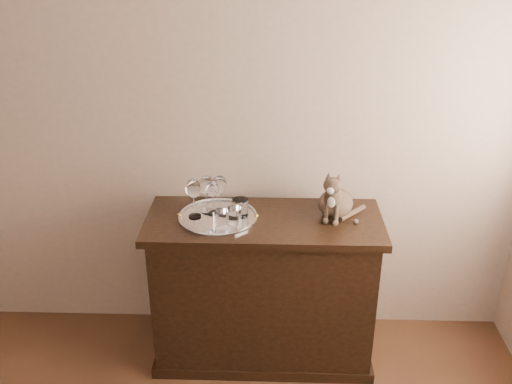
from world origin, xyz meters
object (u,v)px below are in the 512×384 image
tray (218,218)px  tumbler_b (221,219)px  wine_glass_c (194,198)px  wine_glass_a (207,194)px  wine_glass_b (220,194)px  wine_glass_d (213,198)px  sideboard (264,289)px  tumbler_a (234,215)px  cat (336,191)px  tumbler_c (240,208)px

tray → tumbler_b: size_ratio=4.78×
wine_glass_c → wine_glass_a: bearing=46.1°
wine_glass_b → wine_glass_d: (-0.03, -0.03, -0.01)m
sideboard → wine_glass_c: size_ratio=5.82×
tumbler_a → cat: bearing=13.0°
sideboard → cat: bearing=9.0°
wine_glass_b → tumbler_c: (0.11, -0.05, -0.05)m
tumbler_b → tray: bearing=104.8°
wine_glass_d → tumbler_c: size_ratio=1.96×
wine_glass_b → tumbler_a: bearing=-56.3°
wine_glass_d → tumbler_b: 0.15m
wine_glass_d → tumbler_b: size_ratio=2.15×
tray → tumbler_b: (0.03, -0.10, 0.05)m
sideboard → cat: size_ratio=4.47×
tumbler_c → tumbler_a: bearing=-108.9°
sideboard → tray: 0.49m
tray → wine_glass_b: size_ratio=2.02×
wine_glass_b → tumbler_a: (0.08, -0.12, -0.06)m
wine_glass_c → wine_glass_b: bearing=27.2°
tray → cat: bearing=5.7°
tumbler_c → cat: 0.49m
tumbler_b → wine_glass_c: bearing=145.6°
tumbler_c → cat: cat is taller
sideboard → wine_glass_b: size_ratio=6.07×
tray → tumbler_c: (0.11, 0.02, 0.05)m
sideboard → tumbler_a: tumbler_a is taller
tray → wine_glass_b: (0.01, 0.06, 0.10)m
wine_glass_b → tumbler_a: wine_glass_b is taller
sideboard → tumbler_b: size_ratio=14.34×
sideboard → wine_glass_c: (-0.35, -0.00, 0.54)m
tray → wine_glass_a: size_ratio=2.00×
tray → wine_glass_a: (-0.06, 0.06, 0.10)m
wine_glass_b → tumbler_b: (0.02, -0.16, -0.06)m
wine_glass_c → sideboard: bearing=0.3°
wine_glass_a → tumbler_a: size_ratio=2.47×
wine_glass_d → cat: size_ratio=0.67×
tumbler_b → wine_glass_d: bearing=111.3°
tray → wine_glass_b: wine_glass_b is taller
cat → wine_glass_a: bearing=-161.3°
wine_glass_b → tumbler_c: wine_glass_b is taller
wine_glass_a → wine_glass_d: size_ratio=1.11×
wine_glass_a → sideboard: bearing=-11.0°
wine_glass_b → tumbler_b: wine_glass_b is taller
wine_glass_d → tumbler_a: size_ratio=2.22×
wine_glass_d → sideboard: bearing=-7.7°
wine_glass_a → wine_glass_b: bearing=3.9°
wine_glass_a → cat: bearing=0.0°
wine_glass_a → wine_glass_b: size_ratio=1.01×
wine_glass_b → wine_glass_c: (-0.12, -0.06, 0.00)m
wine_glass_d → tumbler_a: (0.11, -0.10, -0.05)m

